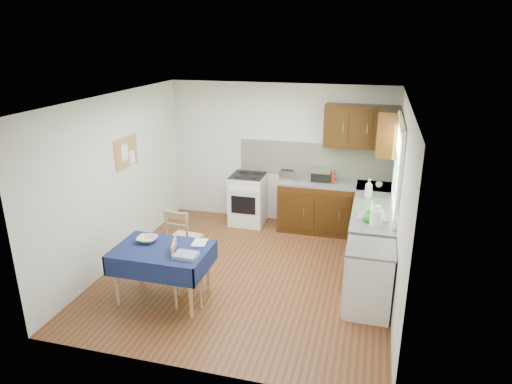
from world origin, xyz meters
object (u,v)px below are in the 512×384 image
(sandwich_press, at_px, (321,175))
(dish_rack, at_px, (372,216))
(chair_far, at_px, (182,236))
(dining_table, at_px, (162,256))
(chair_near, at_px, (185,270))
(kettle, at_px, (376,216))
(toaster, at_px, (287,175))

(sandwich_press, xyz_separation_m, dish_rack, (0.89, -1.47, -0.07))
(chair_far, distance_m, sandwich_press, 2.66)
(dining_table, relative_size, chair_far, 1.25)
(chair_near, relative_size, kettle, 3.04)
(dish_rack, bearing_deg, dining_table, -137.39)
(dining_table, height_order, toaster, toaster)
(dining_table, xyz_separation_m, kettle, (2.59, 1.04, 0.41))
(dining_table, xyz_separation_m, toaster, (1.09, 2.64, 0.37))
(chair_far, xyz_separation_m, sandwich_press, (1.75, 1.95, 0.49))
(dish_rack, bearing_deg, chair_near, -134.16)
(dining_table, relative_size, dish_rack, 2.91)
(toaster, distance_m, kettle, 2.20)
(chair_near, distance_m, dish_rack, 2.64)
(chair_near, xyz_separation_m, sandwich_press, (1.35, 2.79, 0.53))
(chair_far, relative_size, chair_near, 1.11)
(dining_table, distance_m, chair_far, 0.84)
(toaster, bearing_deg, chair_near, -121.42)
(chair_near, bearing_deg, toaster, -33.88)
(dish_rack, bearing_deg, chair_far, -154.27)
(chair_near, xyz_separation_m, kettle, (2.29, 1.04, 0.57))
(chair_near, bearing_deg, chair_far, 8.28)
(chair_far, xyz_separation_m, chair_near, (0.40, -0.83, -0.05))
(chair_far, xyz_separation_m, dish_rack, (2.64, 0.48, 0.42))
(chair_far, relative_size, kettle, 3.37)
(dining_table, distance_m, kettle, 2.82)
(chair_far, distance_m, chair_near, 0.93)
(sandwich_press, relative_size, dish_rack, 0.77)
(chair_near, distance_m, toaster, 2.81)
(chair_near, bearing_deg, sandwich_press, -43.25)
(dining_table, xyz_separation_m, chair_far, (-0.10, 0.83, -0.11))
(dish_rack, bearing_deg, toaster, 153.01)
(dining_table, height_order, sandwich_press, sandwich_press)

